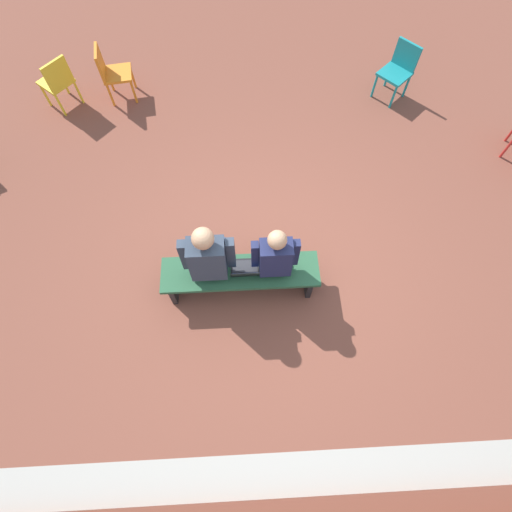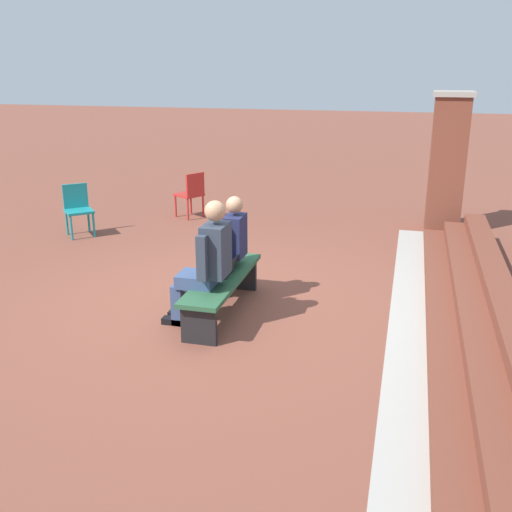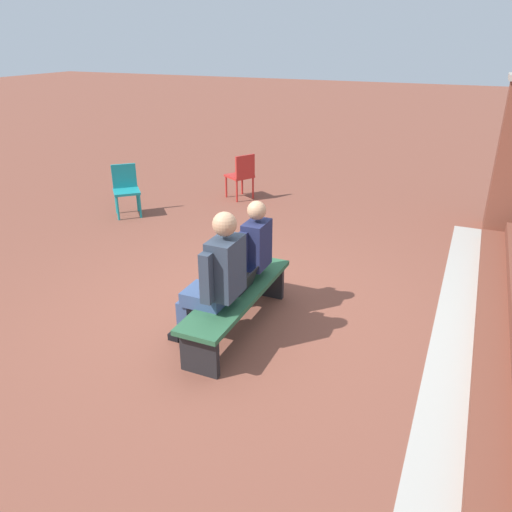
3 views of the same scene
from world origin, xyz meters
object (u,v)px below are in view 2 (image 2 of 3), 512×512
(person_student, at_px, (227,246))
(laptop, at_px, (225,271))
(plastic_chair_mid_courtyard, at_px, (192,192))
(bench, at_px, (222,284))
(person_adult, at_px, (206,260))
(plastic_chair_far_right, at_px, (78,207))

(person_student, bearing_deg, laptop, 13.07)
(person_student, bearing_deg, plastic_chair_mid_courtyard, -153.84)
(bench, bearing_deg, person_student, -170.52)
(bench, distance_m, plastic_chair_mid_courtyard, 4.51)
(bench, relative_size, plastic_chair_mid_courtyard, 2.14)
(person_adult, distance_m, laptop, 0.46)
(bench, xyz_separation_m, person_student, (-0.38, -0.06, 0.34))
(person_student, distance_m, plastic_chair_mid_courtyard, 4.14)
(plastic_chair_mid_courtyard, bearing_deg, plastic_chair_far_right, -42.13)
(plastic_chair_far_right, bearing_deg, laptop, 53.17)
(person_adult, xyz_separation_m, laptop, (-0.38, 0.08, -0.24))
(bench, bearing_deg, laptop, 167.88)
(bench, distance_m, person_student, 0.52)
(plastic_chair_far_right, bearing_deg, person_adult, 48.46)
(person_adult, relative_size, laptop, 4.36)
(person_student, height_order, person_adult, person_adult)
(bench, bearing_deg, plastic_chair_far_right, -127.55)
(person_student, relative_size, plastic_chair_far_right, 1.53)
(bench, height_order, plastic_chair_mid_courtyard, plastic_chair_mid_courtyard)
(bench, relative_size, person_adult, 1.29)
(laptop, bearing_deg, plastic_chair_mid_courtyard, -154.82)
(bench, distance_m, plastic_chair_far_right, 4.16)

